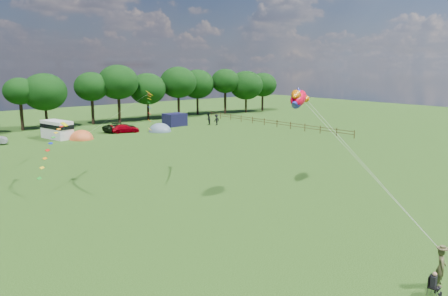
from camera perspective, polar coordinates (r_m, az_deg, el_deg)
ground_plane at (r=28.85m, az=10.30°, el=-10.16°), size 180.00×180.00×0.00m
tree_line at (r=76.88m, az=-19.71°, el=7.29°), size 102.98×10.98×10.27m
fence at (r=74.49m, az=6.11°, el=3.40°), size 0.12×33.12×1.20m
car_c at (r=68.55m, az=-12.79°, el=2.48°), size 4.44×2.79×1.24m
car_d at (r=69.61m, az=-13.45°, el=2.66°), size 5.42×2.73×1.44m
campervan_c at (r=65.78m, az=-20.98°, el=2.34°), size 3.23×5.50×2.53m
tent_orange at (r=64.12m, az=-18.09°, el=1.11°), size 3.31×3.62×2.59m
tent_greyblue at (r=68.81m, az=-8.36°, el=2.16°), size 3.50×3.83×2.60m
awning_navy at (r=74.73m, az=-6.45°, el=3.70°), size 3.49×2.87×2.13m
kite_flyer at (r=23.52m, az=26.47°, el=-13.75°), size 0.80×0.72×1.83m
camp_chair at (r=22.53m, az=25.66°, el=-15.43°), size 0.52×0.53×1.15m
fish_kite at (r=35.82m, az=9.62°, el=6.39°), size 3.49×2.45×1.86m
streamer_kite_b at (r=39.52m, az=-21.29°, el=0.90°), size 4.24×4.63×3.78m
streamer_kite_c at (r=37.82m, az=-9.72°, el=5.77°), size 3.11×5.04×2.83m
walker_a at (r=75.91m, az=-2.06°, el=3.79°), size 1.09×1.02×1.92m
walker_b at (r=75.23m, az=-0.99°, el=3.71°), size 1.30×0.80×1.88m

